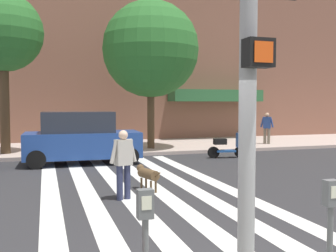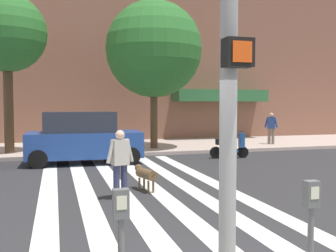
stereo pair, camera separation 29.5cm
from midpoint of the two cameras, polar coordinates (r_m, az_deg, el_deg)
ground_plane at (r=10.52m, az=-6.19°, el=-9.12°), size 160.00×160.00×0.00m
sidewalk_far at (r=19.47m, az=-11.59°, el=-3.21°), size 80.00×6.00×0.15m
crosswalk_stripes at (r=10.55m, az=-5.30°, el=-9.05°), size 4.95×11.73×0.01m
parking_meter_curbside at (r=4.21m, az=20.88°, el=-13.87°), size 0.14×0.11×1.36m
parking_meter_second_along at (r=3.58m, az=-5.83°, el=-16.77°), size 0.14×0.11×1.36m
parked_car_behind_first at (r=14.95m, az=-13.17°, el=-1.76°), size 4.29×2.05×1.96m
parked_scooter at (r=16.31m, az=8.17°, el=-3.00°), size 1.63×0.57×1.11m
street_tree_nearest at (r=18.02m, az=-23.59°, el=12.42°), size 3.30×3.30×6.76m
street_tree_middle at (r=18.52m, az=-3.03°, el=11.22°), size 4.53×4.53×6.94m
pedestrian_dog_walker at (r=9.19m, az=-7.51°, el=-5.06°), size 0.70×0.33×1.64m
dog_on_leash at (r=10.10m, az=-3.90°, el=-7.06°), size 0.46×1.08×0.65m
pedestrian_bystander at (r=20.92m, az=13.98°, el=-0.04°), size 0.61×0.51×1.64m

